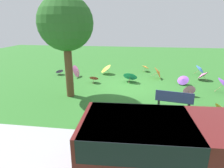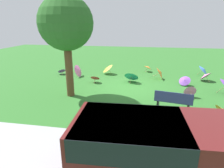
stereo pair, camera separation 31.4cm
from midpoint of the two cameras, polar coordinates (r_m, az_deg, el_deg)
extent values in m
plane|color=#2D6B28|center=(11.73, 5.29, -0.77)|extent=(40.00, 40.00, 0.00)
cube|color=#591919|center=(5.10, 18.17, -17.56)|extent=(4.68, 2.11, 1.35)
cube|color=black|center=(4.78, 7.47, -13.57)|extent=(2.66, 2.04, 0.55)
cylinder|color=black|center=(6.08, 0.40, -15.63)|extent=(0.77, 0.25, 0.76)
cylinder|color=black|center=(6.59, 30.60, -15.52)|extent=(0.77, 0.25, 0.76)
cube|color=navy|center=(8.92, 18.69, -4.75)|extent=(1.65, 0.73, 0.05)
cube|color=navy|center=(8.65, 18.77, -3.86)|extent=(1.59, 0.40, 0.45)
cube|color=black|center=(9.03, 14.48, -5.62)|extent=(0.15, 0.41, 0.45)
cube|color=black|center=(9.02, 22.61, -6.49)|extent=(0.15, 0.41, 0.45)
cylinder|color=brown|center=(10.09, -11.76, 4.43)|extent=(0.38, 0.38, 2.91)
sphere|color=#286023|center=(9.83, -12.62, 17.28)|extent=(2.65, 2.65, 2.65)
cylinder|color=tan|center=(15.41, 10.80, 4.17)|extent=(0.18, 0.12, 0.34)
cone|color=orange|center=(15.42, 11.21, 4.97)|extent=(0.87, 0.88, 0.41)
sphere|color=tan|center=(15.42, 11.31, 5.16)|extent=(0.06, 0.06, 0.05)
cylinder|color=tan|center=(14.79, -13.97, 3.22)|extent=(0.16, 0.17, 0.26)
cone|color=purple|center=(14.86, -14.17, 3.91)|extent=(0.75, 0.75, 0.42)
sphere|color=tan|center=(14.88, -14.22, 4.08)|extent=(0.06, 0.06, 0.05)
cylinder|color=tan|center=(14.52, -0.01, 3.82)|extent=(0.33, 0.13, 0.42)
cone|color=yellow|center=(14.43, -0.80, 4.77)|extent=(0.99, 1.06, 0.64)
sphere|color=tan|center=(14.42, -0.96, 4.96)|extent=(0.06, 0.05, 0.05)
cylinder|color=tan|center=(9.28, 29.59, -7.52)|extent=(0.31, 0.12, 0.25)
cone|color=orange|center=(9.34, 30.68, -6.55)|extent=(0.59, 0.68, 0.52)
sphere|color=tan|center=(9.35, 30.90, -6.34)|extent=(0.06, 0.05, 0.05)
cylinder|color=tan|center=(12.18, 30.41, -1.30)|extent=(0.42, 0.18, 0.50)
cylinder|color=tan|center=(14.18, 27.12, 1.29)|extent=(0.27, 0.23, 0.33)
cone|color=pink|center=(14.20, 26.48, 2.28)|extent=(1.03, 1.05, 0.67)
sphere|color=tan|center=(14.21, 26.32, 2.52)|extent=(0.06, 0.06, 0.05)
cylinder|color=tan|center=(12.38, 6.26, 1.14)|extent=(0.09, 0.35, 0.38)
cone|color=teal|center=(12.53, 6.57, 2.49)|extent=(1.04, 0.94, 0.74)
sphere|color=tan|center=(12.56, 6.64, 2.83)|extent=(0.05, 0.06, 0.05)
cylinder|color=tan|center=(12.33, -4.47, 0.95)|extent=(0.03, 0.24, 0.32)
cone|color=#D8383F|center=(12.40, -4.31, 1.97)|extent=(0.61, 0.55, 0.42)
sphere|color=tan|center=(12.42, -4.28, 2.18)|extent=(0.04, 0.05, 0.05)
cylinder|color=tan|center=(10.67, 23.24, -2.76)|extent=(0.08, 0.38, 0.15)
cone|color=pink|center=(10.85, 22.85, -1.90)|extent=(0.69, 0.41, 0.65)
sphere|color=tan|center=(10.89, 22.77, -1.71)|extent=(0.04, 0.05, 0.05)
cylinder|color=tan|center=(12.86, 21.60, 0.38)|extent=(0.16, 0.24, 0.30)
cone|color=purple|center=(12.65, 21.42, 1.03)|extent=(0.91, 0.88, 0.57)
sphere|color=tan|center=(12.59, 21.37, 1.21)|extent=(0.06, 0.06, 0.05)
cylinder|color=tan|center=(13.59, 13.55, 2.66)|extent=(0.44, 0.05, 0.26)
cone|color=orange|center=(13.59, 14.80, 3.27)|extent=(0.66, 0.97, 0.89)
sphere|color=tan|center=(13.59, 15.12, 3.42)|extent=(0.05, 0.04, 0.05)
cylinder|color=tan|center=(14.08, -10.23, 3.60)|extent=(0.45, 0.07, 0.19)
cone|color=pink|center=(13.92, -9.12, 3.97)|extent=(0.57, 0.93, 0.89)
sphere|color=tan|center=(13.88, -8.81, 4.08)|extent=(0.05, 0.04, 0.05)
cylinder|color=tan|center=(15.72, 25.20, 3.18)|extent=(0.36, 0.16, 0.41)
cone|color=#4C8CE5|center=(15.65, 26.14, 3.93)|extent=(0.89, 0.96, 0.62)
sphere|color=tan|center=(15.63, 26.33, 4.08)|extent=(0.06, 0.05, 0.05)
camera|label=1|loc=(0.16, -89.12, 0.28)|focal=30.76mm
camera|label=2|loc=(0.16, 90.88, -0.28)|focal=30.76mm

